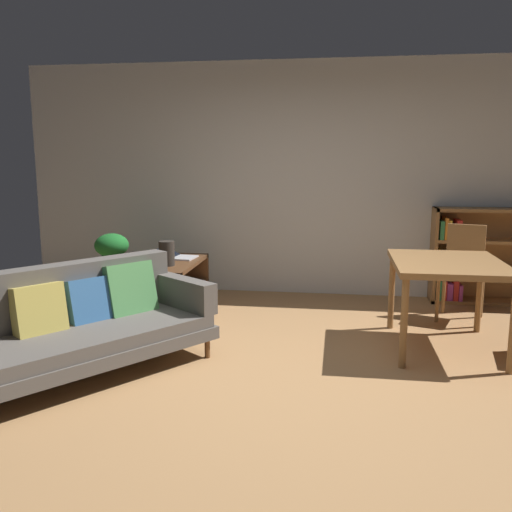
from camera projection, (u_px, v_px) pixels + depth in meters
name	position (u px, v px, depth m)	size (l,w,h in m)	color
ground_plane	(286.00, 379.00, 4.05)	(8.16, 8.16, 0.00)	#A87A4C
back_wall_panel	(309.00, 180.00, 6.44)	(6.80, 0.10, 2.70)	silver
fabric_couch	(73.00, 323.00, 4.09)	(1.87, 2.11, 0.80)	brown
media_console	(178.00, 287.00, 5.76)	(0.41, 1.09, 0.54)	#56351E
open_laptop	(178.00, 256.00, 5.92)	(0.43, 0.32, 0.10)	silver
desk_speaker	(167.00, 253.00, 5.50)	(0.16, 0.16, 0.25)	#2D2823
potted_floor_plant	(112.00, 260.00, 6.08)	(0.47, 0.43, 0.78)	#333338
dining_table	(447.00, 271.00, 4.58)	(0.89, 1.12, 0.76)	olive
dining_chair_far	(463.00, 267.00, 5.50)	(0.52, 0.52, 0.94)	olive
bookshelf	(494.00, 257.00, 6.11)	(1.57, 0.31, 1.06)	olive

